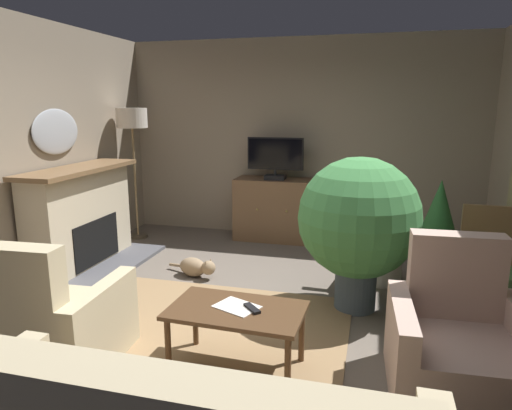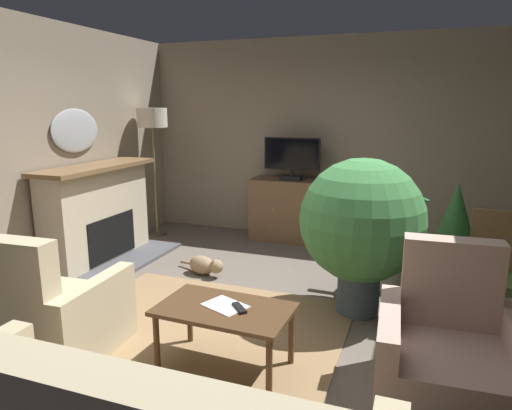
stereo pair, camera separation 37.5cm
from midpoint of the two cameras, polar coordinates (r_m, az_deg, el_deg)
The scene contains 19 objects.
ground_plane at distance 4.21m, azimuth 0.92°, elevation -14.57°, with size 5.63×6.37×0.04m, color #665B51.
wall_back at distance 6.62m, azimuth 9.45°, elevation 8.00°, with size 5.63×0.10×2.81m, color gray.
wall_left at distance 5.22m, azimuth -26.81°, elevation 5.72°, with size 0.10×6.37×2.81m, color gray.
rug_central at distance 4.00m, azimuth -4.67°, elevation -15.74°, with size 2.39×2.12×0.01m, color #8E704C.
fireplace at distance 5.80m, azimuth -17.27°, elevation -1.37°, with size 0.87×1.73×1.20m.
wall_mirror_oval at distance 5.81m, azimuth -19.89°, elevation 8.71°, with size 0.06×0.78×0.52m, color #B2B7BF.
tv_cabinet at distance 6.49m, azimuth 6.17°, elevation -0.83°, with size 1.14×0.52×0.88m.
television at distance 6.31m, azimuth 6.21°, elevation 5.90°, with size 0.78×0.20×0.58m.
coffee_table at distance 3.35m, azimuth -0.66°, elevation -13.59°, with size 0.98×0.60×0.48m.
tv_remote at distance 3.29m, azimuth 1.25°, elevation -12.79°, with size 0.17×0.05×0.02m, color black.
folded_newspaper at distance 3.35m, azimuth -0.59°, elevation -12.50°, with size 0.30×0.22×0.01m, color silver.
armchair_by_fireplace at distance 3.39m, azimuth 26.11°, elevation -16.64°, with size 0.94×0.91×1.01m.
armchair_facing_sofa at distance 3.83m, azimuth -21.82°, elevation -12.76°, with size 0.95×0.93×1.01m.
side_chair_mid_row at distance 4.45m, azimuth 30.06°, elevation -7.06°, with size 0.52×0.46×1.02m.
potted_plant_tall_palm_by_window at distance 5.58m, azimuth 25.38°, elevation -2.37°, with size 0.53×0.53×1.07m.
potted_plant_leafy_by_curtain at distance 4.23m, azimuth 15.54°, elevation -2.21°, with size 1.12×1.12×1.44m.
potted_plant_on_hearth_side at distance 5.12m, azimuth 18.68°, elevation -7.45°, with size 0.65×0.64×1.07m.
cat at distance 5.23m, azimuth -4.37°, elevation -7.53°, with size 0.64×0.31×0.23m.
floor_lamp at distance 6.69m, azimuth -11.22°, elevation 9.62°, with size 0.42×0.42×1.85m.
Camera 2 is at (1.41, -3.49, 1.89)m, focal length 32.07 mm.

